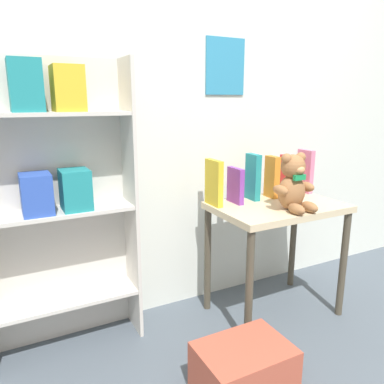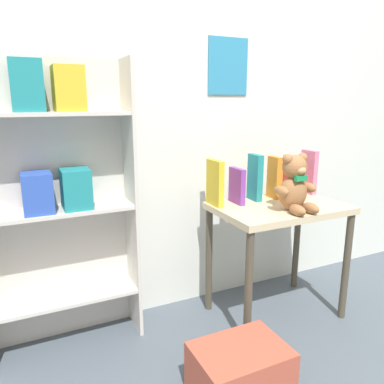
% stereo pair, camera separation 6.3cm
% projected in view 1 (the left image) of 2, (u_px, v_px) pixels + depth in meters
% --- Properties ---
extents(wall_back, '(4.80, 0.07, 2.50)m').
position_uv_depth(wall_back, '(202.00, 96.00, 2.16)').
color(wall_back, silver).
rests_on(wall_back, ground_plane).
extents(bookshelf_side, '(0.73, 0.22, 1.42)m').
position_uv_depth(bookshelf_side, '(55.00, 189.00, 1.76)').
color(bookshelf_side, beige).
rests_on(bookshelf_side, ground_plane).
extents(display_table, '(0.72, 0.47, 0.66)m').
position_uv_depth(display_table, '(277.00, 221.00, 2.11)').
color(display_table, beige).
rests_on(display_table, ground_plane).
extents(teddy_bear, '(0.23, 0.21, 0.30)m').
position_uv_depth(teddy_bear, '(293.00, 184.00, 1.95)').
color(teddy_bear, '#99663D').
rests_on(teddy_bear, display_table).
extents(book_standing_yellow, '(0.03, 0.15, 0.25)m').
position_uv_depth(book_standing_yellow, '(214.00, 183.00, 2.03)').
color(book_standing_yellow, gold).
rests_on(book_standing_yellow, display_table).
extents(book_standing_purple, '(0.03, 0.13, 0.20)m').
position_uv_depth(book_standing_purple, '(235.00, 186.00, 2.08)').
color(book_standing_purple, purple).
rests_on(book_standing_purple, display_table).
extents(book_standing_teal, '(0.04, 0.11, 0.27)m').
position_uv_depth(book_standing_teal, '(253.00, 177.00, 2.15)').
color(book_standing_teal, teal).
rests_on(book_standing_teal, display_table).
extents(book_standing_orange, '(0.04, 0.10, 0.25)m').
position_uv_depth(book_standing_orange, '(272.00, 177.00, 2.20)').
color(book_standing_orange, orange).
rests_on(book_standing_orange, display_table).
extents(book_standing_red, '(0.03, 0.13, 0.24)m').
position_uv_depth(book_standing_red, '(288.00, 175.00, 2.27)').
color(book_standing_red, red).
rests_on(book_standing_red, display_table).
extents(book_standing_pink, '(0.03, 0.12, 0.27)m').
position_uv_depth(book_standing_pink, '(305.00, 171.00, 2.32)').
color(book_standing_pink, '#D17093').
rests_on(book_standing_pink, display_table).
extents(storage_bin, '(0.39, 0.28, 0.23)m').
position_uv_depth(storage_bin, '(244.00, 371.00, 1.57)').
color(storage_bin, '#AD4C38').
rests_on(storage_bin, ground_plane).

